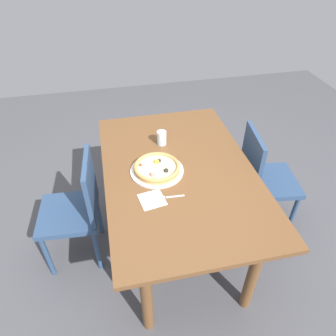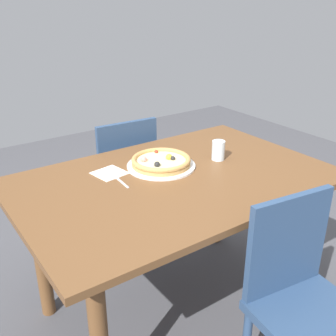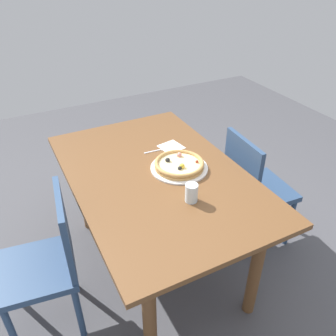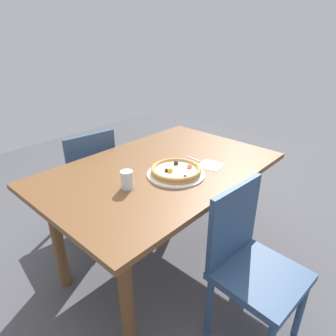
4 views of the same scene
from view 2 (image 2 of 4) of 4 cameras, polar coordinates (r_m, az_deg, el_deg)
ground_plane at (r=2.30m, az=0.90°, el=-18.58°), size 6.00×6.00×0.00m
dining_table at (r=1.93m, az=1.02°, el=-4.19°), size 1.48×0.96×0.75m
chair_near at (r=1.69m, az=18.79°, el=-17.36°), size 0.45×0.45×0.87m
chair_far at (r=2.57m, az=-6.72°, el=-1.20°), size 0.43×0.43×0.87m
plate at (r=1.99m, az=-0.98°, el=0.33°), size 0.34×0.34×0.01m
pizza at (r=1.98m, az=-1.00°, el=1.00°), size 0.30×0.30×0.05m
fork at (r=1.86m, az=-7.02°, el=-1.69°), size 0.03×0.17×0.00m
drinking_glass at (r=2.08m, az=7.20°, el=2.53°), size 0.07×0.07×0.10m
napkin at (r=1.94m, az=-8.34°, el=-0.72°), size 0.16×0.16×0.00m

